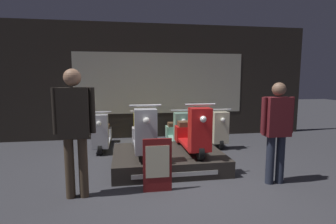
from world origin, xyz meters
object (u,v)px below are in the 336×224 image
scooter_backrow_3 (213,130)px  scooter_backrow_1 (141,133)px  person_left_browsing (74,123)px  scooter_backrow_0 (102,134)px  scooter_backrow_2 (178,132)px  person_right_browsing (277,126)px  price_sign_board (157,165)px  scooter_display_left (144,135)px  scooter_display_right (193,133)px

scooter_backrow_3 → scooter_backrow_1: bearing=180.0°
scooter_backrow_3 → person_left_browsing: person_left_browsing is taller
scooter_backrow_0 → person_left_browsing: bearing=-93.1°
scooter_backrow_2 → person_right_browsing: (1.07, -2.58, 0.59)m
scooter_backrow_1 → price_sign_board: 2.59m
person_left_browsing → price_sign_board: bearing=-0.3°
scooter_backrow_0 → price_sign_board: (1.02, -2.58, 0.05)m
scooter_backrow_3 → person_left_browsing: bearing=-138.6°
scooter_backrow_1 → scooter_backrow_2: same height
person_right_browsing → scooter_backrow_2: bearing=112.6°
person_left_browsing → person_right_browsing: 3.08m
person_left_browsing → person_right_browsing: size_ratio=1.12×
scooter_display_left → scooter_display_right: 0.93m
scooter_backrow_3 → scooter_display_right: bearing=-121.2°
person_left_browsing → scooter_backrow_0: bearing=86.9°
scooter_backrow_3 → person_left_browsing: 3.97m
scooter_display_left → scooter_backrow_0: (-0.89, 1.61, -0.30)m
scooter_display_left → scooter_backrow_3: 2.51m
scooter_display_left → scooter_backrow_1: scooter_display_left is taller
scooter_backrow_2 → scooter_backrow_3: size_ratio=1.00×
scooter_backrow_0 → price_sign_board: bearing=-68.5°
scooter_backrow_0 → price_sign_board: size_ratio=1.91×
scooter_backrow_0 → scooter_backrow_3: same height
scooter_display_left → person_left_browsing: bearing=-136.6°
scooter_backrow_0 → scooter_display_right: bearing=-41.6°
person_right_browsing → scooter_display_right: bearing=139.1°
scooter_backrow_0 → person_right_browsing: size_ratio=0.95×
scooter_display_right → person_right_browsing: person_right_browsing is taller
scooter_backrow_1 → price_sign_board: scooter_backrow_1 is taller
scooter_display_left → scooter_backrow_0: 1.86m
scooter_display_left → scooter_backrow_3: size_ratio=1.00×
scooter_display_right → scooter_backrow_2: (0.05, 1.61, -0.30)m
scooter_display_right → person_left_browsing: 2.22m
scooter_display_right → scooter_backrow_0: (-1.81, 1.61, -0.30)m
person_right_browsing → price_sign_board: person_right_browsing is taller
scooter_backrow_2 → person_left_browsing: person_left_browsing is taller
scooter_display_left → scooter_backrow_2: size_ratio=1.00×
person_left_browsing → person_right_browsing: (3.07, -0.00, -0.14)m
person_left_browsing → scooter_display_left: bearing=43.4°
scooter_display_left → scooter_backrow_1: size_ratio=1.00×
scooter_display_left → scooter_backrow_3: (1.90, 1.61, -0.30)m
price_sign_board → person_right_browsing: bearing=0.2°
scooter_backrow_3 → person_right_browsing: bearing=-86.8°
scooter_backrow_3 → price_sign_board: bearing=-124.4°
scooter_backrow_2 → person_right_browsing: size_ratio=0.95×
scooter_display_left → person_right_browsing: size_ratio=0.95×
person_right_browsing → scooter_backrow_1: bearing=127.8°
scooter_backrow_1 → person_right_browsing: bearing=-52.2°
person_left_browsing → scooter_display_right: bearing=26.4°
scooter_backrow_3 → price_sign_board: 3.13m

